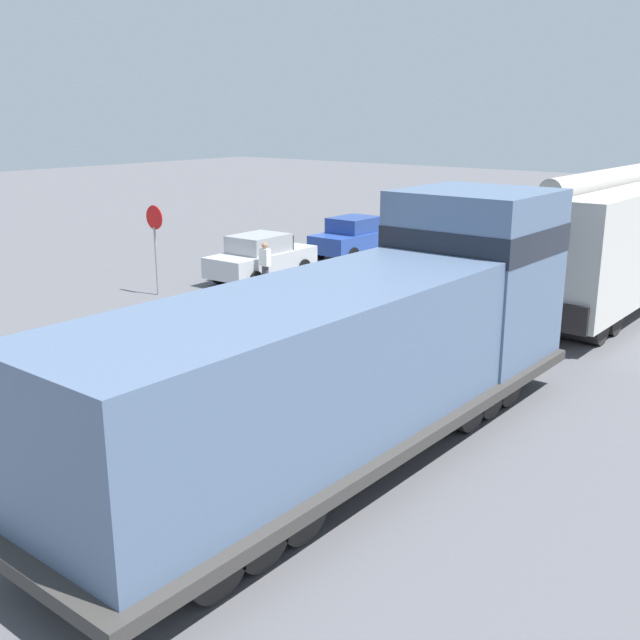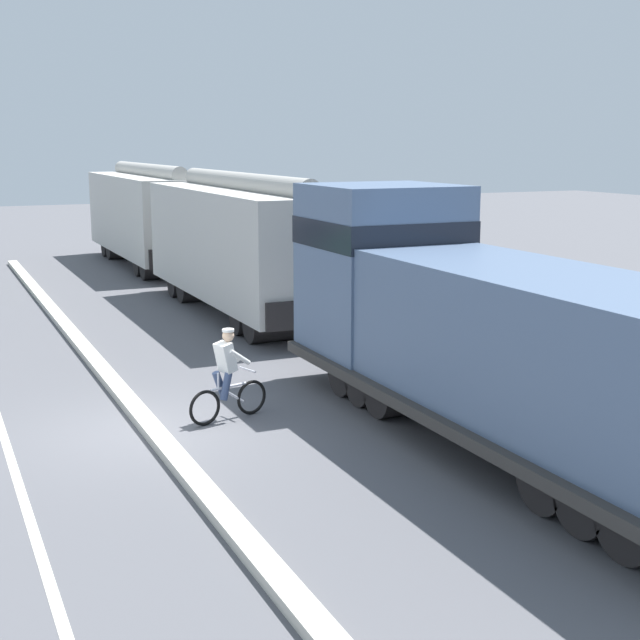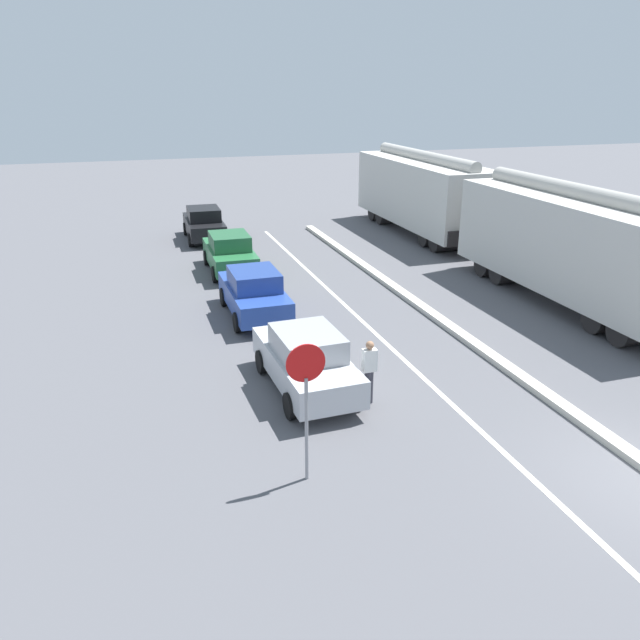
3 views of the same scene
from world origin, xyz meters
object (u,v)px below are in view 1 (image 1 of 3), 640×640
Objects in this scene: hopper_car_lead at (612,240)px; parked_car_black at (485,209)px; parked_car_green at (429,222)px; locomotive at (373,346)px; parked_car_blue at (355,237)px; pedestrian_by_cars at (265,266)px; stop_sign at (155,233)px; cyclist at (305,330)px; parked_car_silver at (261,257)px.

hopper_car_lead is 17.46m from parked_car_black.
parked_car_green is at bearing -87.99° from parked_car_black.
locomotive is 17.93m from parked_car_blue.
pedestrian_by_cars is at bearing -85.62° from parked_car_black.
locomotive is 22.44m from parked_car_green.
stop_sign is at bearing -148.33° from hopper_car_lead.
parked_car_blue is 13.67m from cyclist.
hopper_car_lead reaches higher than parked_car_black.
parked_car_blue is 0.99× the size of parked_car_black.
hopper_car_lead is at bearing 26.56° from pedestrian_by_cars.
hopper_car_lead is 13.14m from parked_car_green.
cyclist is 8.52m from stop_sign.
parked_car_silver is at bearing 139.62° from cyclist.
cyclist reaches higher than parked_car_green.
pedestrian_by_cars is at bearing -78.78° from parked_car_blue.
parked_car_silver and parked_car_blue have the same top height.
locomotive reaches higher than stop_sign.
cyclist is 7.53m from pedestrian_by_cars.
stop_sign reaches higher than parked_car_black.
parked_car_black is at bearing 107.23° from cyclist.
parked_car_black is at bearing 112.94° from locomotive.
locomotive reaches higher than parked_car_black.
hopper_car_lead is at bearing 31.67° from stop_sign.
parked_car_silver and parked_car_black have the same top height.
parked_car_silver and pedestrian_by_cars have the same top height.
parked_car_green is 18.49m from cyclist.
stop_sign is 1.78× the size of pedestrian_by_cars.
parked_car_black is at bearing 90.53° from parked_car_silver.
parked_car_silver is 1.01× the size of parked_car_green.
pedestrian_by_cars is at bearing -153.44° from hopper_car_lead.
parked_car_green is at bearing 112.15° from cyclist.
stop_sign is 3.66m from pedestrian_by_cars.
parked_car_green is (-10.68, 7.55, -1.26)m from hopper_car_lead.
pedestrian_by_cars is (-9.49, 7.41, -0.95)m from locomotive.
parked_car_silver is 1.69m from pedestrian_by_cars.
locomotive is at bearing -38.00° from pedestrian_by_cars.
hopper_car_lead is 10.68m from pedestrian_by_cars.
cyclist is at bearing -39.90° from pedestrian_by_cars.
parked_car_green and parked_car_black have the same top height.
stop_sign is (-8.12, 2.28, 1.21)m from cyclist.
parked_car_black is 1.47× the size of stop_sign.
parked_car_black is (-0.16, 17.19, 0.00)m from parked_car_silver.
hopper_car_lead is 3.68× the size of stop_sign.
cyclist is (-3.71, 2.58, -0.98)m from locomotive.
parked_car_blue is (-10.84, 2.09, -1.26)m from hopper_car_lead.
parked_car_blue is at bearing 101.22° from pedestrian_by_cars.
locomotive reaches higher than parked_car_green.
stop_sign is (-11.83, -7.30, -0.05)m from hopper_car_lead.
parked_car_blue is at bearing 169.08° from hopper_car_lead.
parked_car_silver is 1.01× the size of parked_car_black.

